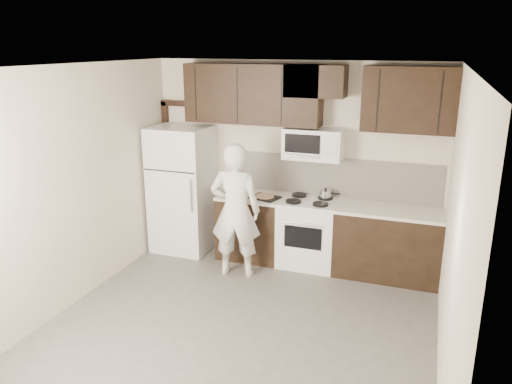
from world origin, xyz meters
The scene contains 14 objects.
floor centered at (0.00, 0.00, 0.00)m, with size 4.50×4.50×0.00m, color #54524F.
back_wall centered at (0.00, 2.25, 1.35)m, with size 4.00×4.00×0.00m, color beige.
ceiling centered at (0.00, 0.00, 2.70)m, with size 4.50×4.50×0.00m, color white.
counter_run centered at (0.60, 1.94, 0.46)m, with size 2.95×0.64×0.91m.
stove centered at (0.30, 1.94, 0.46)m, with size 0.76×0.66×0.94m.
backsplash centered at (0.50, 2.24, 1.18)m, with size 2.90×0.02×0.54m, color silver.
upper_cabinets centered at (0.21, 2.08, 2.28)m, with size 3.48×0.35×0.78m.
microwave centered at (0.30, 2.06, 1.65)m, with size 0.76×0.42×0.40m.
refrigerator centered at (-1.55, 1.89, 0.90)m, with size 0.80×0.76×1.80m.
door_trim centered at (-1.92, 2.21, 1.25)m, with size 0.50×0.08×2.12m.
saucepan centered at (0.48, 2.09, 0.97)m, with size 0.27×0.16×0.15m.
baking_tray centered at (-0.29, 1.85, 0.92)m, with size 0.37×0.28×0.02m, color black.
pizza centered at (-0.29, 1.85, 0.94)m, with size 0.25×0.25×0.02m, color beige.
person centered at (-0.51, 1.33, 0.87)m, with size 0.64×0.42×1.74m, color white.
Camera 1 is at (1.75, -4.21, 2.91)m, focal length 35.00 mm.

